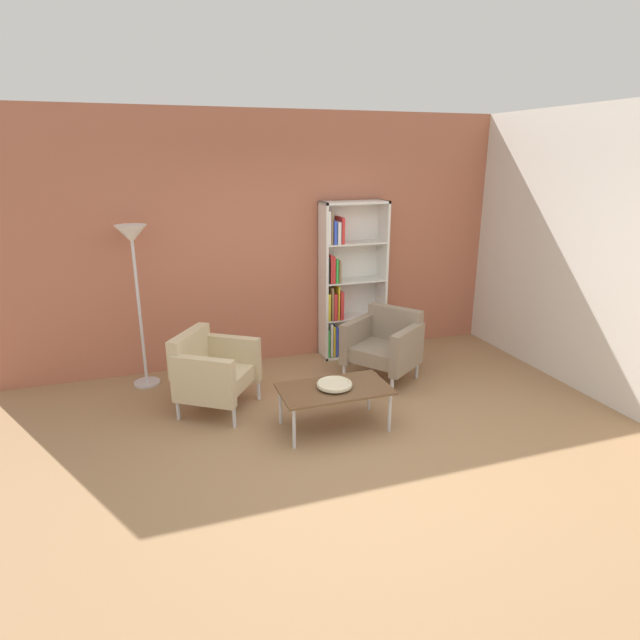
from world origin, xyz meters
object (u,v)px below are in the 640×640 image
object	(u,v)px
bookshelf_tall	(345,284)
floor_lamp_torchiere	(133,254)
armchair_by_bookshelf	(385,343)
coffee_table_low	(334,391)
armchair_corner_red	(212,370)
decorative_bowl	(334,384)

from	to	relation	value
bookshelf_tall	floor_lamp_torchiere	size ratio (longest dim) A/B	1.09
armchair_by_bookshelf	coffee_table_low	bearing A→B (deg)	-81.50
armchair_corner_red	bookshelf_tall	bearing A→B (deg)	-26.76
bookshelf_tall	armchair_by_bookshelf	world-z (taller)	bookshelf_tall
armchair_corner_red	armchair_by_bookshelf	bearing A→B (deg)	-51.70
coffee_table_low	armchair_by_bookshelf	world-z (taller)	armchair_by_bookshelf
armchair_corner_red	floor_lamp_torchiere	xyz separation A→B (m)	(-0.62, 0.84, 1.03)
bookshelf_tall	decorative_bowl	size ratio (longest dim) A/B	5.94
armchair_by_bookshelf	decorative_bowl	bearing A→B (deg)	-81.50
coffee_table_low	armchair_by_bookshelf	bearing A→B (deg)	43.81
coffee_table_low	decorative_bowl	bearing A→B (deg)	0.00
armchair_by_bookshelf	armchair_corner_red	size ratio (longest dim) A/B	1.00
decorative_bowl	armchair_corner_red	xyz separation A→B (m)	(-1.00, 0.75, -0.02)
bookshelf_tall	decorative_bowl	xyz separation A→B (m)	(-0.78, -1.73, -0.47)
bookshelf_tall	armchair_corner_red	distance (m)	2.09
bookshelf_tall	armchair_corner_red	size ratio (longest dim) A/B	2.01
armchair_by_bookshelf	armchair_corner_red	distance (m)	1.92
coffee_table_low	decorative_bowl	xyz separation A→B (m)	(0.00, 0.00, 0.07)
coffee_table_low	floor_lamp_torchiere	xyz separation A→B (m)	(-1.62, 1.58, 1.08)
armchair_by_bookshelf	floor_lamp_torchiere	distance (m)	2.83
armchair_corner_red	floor_lamp_torchiere	world-z (taller)	floor_lamp_torchiere
bookshelf_tall	armchair_corner_red	bearing A→B (deg)	-151.02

